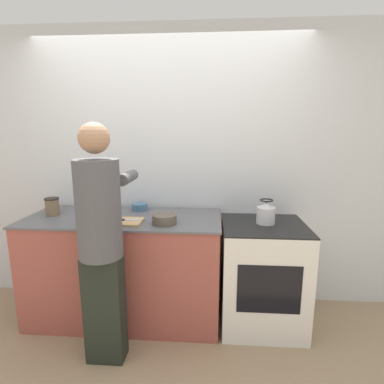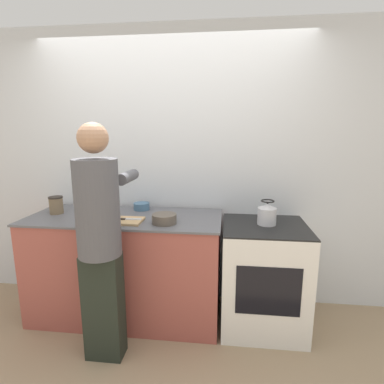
# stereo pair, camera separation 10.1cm
# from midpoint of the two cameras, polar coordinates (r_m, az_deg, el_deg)

# --- Properties ---
(ground_plane) EXTENTS (12.00, 12.00, 0.00)m
(ground_plane) POSITION_cam_midpoint_polar(r_m,az_deg,el_deg) (2.71, -5.12, -26.31)
(ground_plane) COLOR #997F60
(wall_back) EXTENTS (8.00, 0.05, 2.60)m
(wall_back) POSITION_cam_midpoint_polar(r_m,az_deg,el_deg) (2.89, -2.64, 4.35)
(wall_back) COLOR silver
(wall_back) RESTS_ON ground_plane
(counter) EXTENTS (1.68, 0.69, 0.93)m
(counter) POSITION_cam_midpoint_polar(r_m,az_deg,el_deg) (2.83, -11.26, -13.68)
(counter) COLOR #9E4C42
(counter) RESTS_ON ground_plane
(oven) EXTENTS (0.69, 0.65, 0.90)m
(oven) POSITION_cam_midpoint_polar(r_m,az_deg,el_deg) (2.73, 14.43, -15.19)
(oven) COLOR silver
(oven) RESTS_ON ground_plane
(person) EXTENTS (0.34, 0.58, 1.72)m
(person) POSITION_cam_midpoint_polar(r_m,az_deg,el_deg) (2.19, -15.87, -8.01)
(person) COLOR black
(person) RESTS_ON ground_plane
(cutting_board) EXTENTS (0.32, 0.22, 0.02)m
(cutting_board) POSITION_cam_midpoint_polar(r_m,az_deg,el_deg) (2.51, -11.89, -5.37)
(cutting_board) COLOR tan
(cutting_board) RESTS_ON counter
(knife) EXTENTS (0.21, 0.05, 0.01)m
(knife) POSITION_cam_midpoint_polar(r_m,az_deg,el_deg) (2.50, -11.01, -5.09)
(knife) COLOR silver
(knife) RESTS_ON cutting_board
(kettle) EXTENTS (0.15, 0.15, 0.21)m
(kettle) POSITION_cam_midpoint_polar(r_m,az_deg,el_deg) (2.56, 15.19, -4.12)
(kettle) COLOR silver
(kettle) RESTS_ON oven
(bowl_prep) EXTENTS (0.20, 0.20, 0.08)m
(bowl_prep) POSITION_cam_midpoint_polar(r_m,az_deg,el_deg) (2.41, -4.10, -5.10)
(bowl_prep) COLOR brown
(bowl_prep) RESTS_ON counter
(bowl_mixing) EXTENTS (0.15, 0.15, 0.06)m
(bowl_mixing) POSITION_cam_midpoint_polar(r_m,az_deg,el_deg) (2.85, -8.58, -2.71)
(bowl_mixing) COLOR #426684
(bowl_mixing) RESTS_ON counter
(canister_jar) EXTENTS (0.12, 0.12, 0.15)m
(canister_jar) POSITION_cam_midpoint_polar(r_m,az_deg,el_deg) (2.92, -23.57, -2.30)
(canister_jar) COLOR #756047
(canister_jar) RESTS_ON counter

